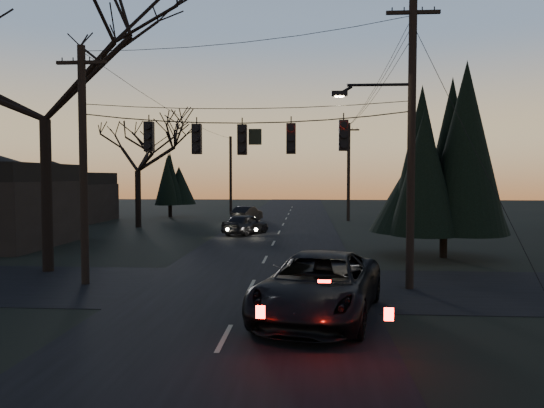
# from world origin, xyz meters

# --- Properties ---
(main_road) EXTENTS (8.00, 120.00, 0.02)m
(main_road) POSITION_xyz_m (0.00, 20.00, 0.01)
(main_road) COLOR black
(main_road) RESTS_ON ground
(cross_road) EXTENTS (60.00, 7.00, 0.02)m
(cross_road) POSITION_xyz_m (0.00, 10.00, 0.01)
(cross_road) COLOR black
(cross_road) RESTS_ON ground
(utility_pole_right) EXTENTS (5.00, 0.30, 10.00)m
(utility_pole_right) POSITION_xyz_m (5.50, 10.00, 0.00)
(utility_pole_right) COLOR black
(utility_pole_right) RESTS_ON ground
(utility_pole_left) EXTENTS (1.80, 0.30, 8.50)m
(utility_pole_left) POSITION_xyz_m (-6.00, 10.00, 0.00)
(utility_pole_left) COLOR black
(utility_pole_left) RESTS_ON ground
(utility_pole_far_r) EXTENTS (1.80, 0.30, 8.50)m
(utility_pole_far_r) POSITION_xyz_m (5.50, 38.00, 0.00)
(utility_pole_far_r) COLOR black
(utility_pole_far_r) RESTS_ON ground
(utility_pole_far_l) EXTENTS (0.30, 0.30, 8.00)m
(utility_pole_far_l) POSITION_xyz_m (-6.00, 46.00, 0.00)
(utility_pole_far_l) COLOR black
(utility_pole_far_l) RESTS_ON ground
(span_signal_assembly) EXTENTS (11.50, 0.44, 1.60)m
(span_signal_assembly) POSITION_xyz_m (-0.24, 10.00, 5.23)
(span_signal_assembly) COLOR black
(span_signal_assembly) RESTS_ON ground
(bare_tree_left) EXTENTS (11.11, 11.11, 12.36)m
(bare_tree_left) POSITION_xyz_m (-8.60, 12.42, 8.64)
(bare_tree_left) COLOR black
(bare_tree_left) RESTS_ON ground
(evergreen_right) EXTENTS (4.97, 4.97, 7.97)m
(evergreen_right) POSITION_xyz_m (8.46, 17.27, 4.58)
(evergreen_right) COLOR black
(evergreen_right) RESTS_ON ground
(bare_tree_dist) EXTENTS (7.85, 7.85, 8.59)m
(bare_tree_dist) POSITION_xyz_m (-10.94, 31.14, 6.00)
(bare_tree_dist) COLOR black
(bare_tree_dist) RESTS_ON ground
(evergreen_dist) EXTENTS (3.32, 3.32, 5.43)m
(evergreen_dist) POSITION_xyz_m (-11.15, 41.29, 3.30)
(evergreen_dist) COLOR black
(evergreen_dist) RESTS_ON ground
(house_left_far) EXTENTS (9.00, 7.00, 5.20)m
(house_left_far) POSITION_xyz_m (-20.00, 36.00, 2.60)
(house_left_far) COLOR black
(house_left_far) RESTS_ON ground
(suv_near) EXTENTS (4.16, 6.73, 1.74)m
(suv_near) POSITION_xyz_m (2.31, 6.06, 0.87)
(suv_near) COLOR black
(suv_near) RESTS_ON ground
(sedan_oncoming_a) EXTENTS (3.14, 4.32, 1.37)m
(sedan_oncoming_a) POSITION_xyz_m (-2.16, 26.63, 0.68)
(sedan_oncoming_a) COLOR black
(sedan_oncoming_a) RESTS_ON ground
(sedan_oncoming_b) EXTENTS (2.46, 4.22, 1.31)m
(sedan_oncoming_b) POSITION_xyz_m (-3.20, 36.45, 0.66)
(sedan_oncoming_b) COLOR black
(sedan_oncoming_b) RESTS_ON ground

